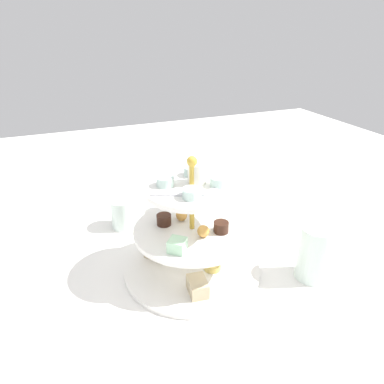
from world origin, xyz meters
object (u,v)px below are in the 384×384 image
butter_knife_right (249,211)px  water_glass_tall_right (315,253)px  tiered_serving_stand (192,237)px  teacup_with_saucer (170,204)px  water_glass_short_left (124,213)px

butter_knife_right → water_glass_tall_right: bearing=140.0°
tiered_serving_stand → teacup_with_saucer: size_ratio=3.21×
water_glass_tall_right → teacup_with_saucer: size_ratio=1.31×
tiered_serving_stand → teacup_with_saucer: bearing=82.0°
water_glass_tall_right → teacup_with_saucer: bearing=116.4°
water_glass_short_left → butter_knife_right: bearing=-9.0°
teacup_with_saucer → water_glass_short_left: bearing=-167.6°
water_glass_tall_right → water_glass_short_left: water_glass_tall_right is taller
water_glass_tall_right → tiered_serving_stand: bearing=153.0°
tiered_serving_stand → water_glass_short_left: size_ratio=3.74×
tiered_serving_stand → water_glass_tall_right: tiered_serving_stand is taller
water_glass_tall_right → water_glass_short_left: (-0.32, 0.34, -0.02)m
water_glass_short_left → teacup_with_saucer: 0.14m
water_glass_tall_right → butter_knife_right: 0.30m
teacup_with_saucer → butter_knife_right: size_ratio=0.53×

